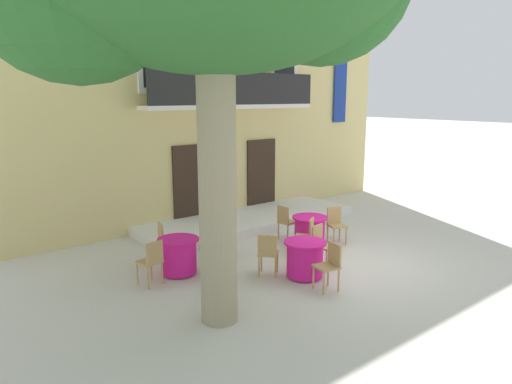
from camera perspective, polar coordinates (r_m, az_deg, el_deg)
ground_plane at (r=10.65m, az=10.72°, el=-8.63°), size 120.00×120.00×0.00m
building_facade at (r=15.65m, az=-7.92°, el=11.86°), size 13.00×5.09×7.50m
entrance_step_platform at (r=13.58m, az=-0.80°, el=-3.44°), size 6.45×2.17×0.25m
cafe_table_near_tree at (r=9.71m, az=5.93°, el=-8.05°), size 0.86×0.86×0.76m
cafe_chair_near_tree_0 at (r=9.13m, az=8.93°, el=-8.53°), size 0.47×0.47×0.91m
cafe_chair_near_tree_1 at (r=10.31m, az=7.90°, el=-6.12°), size 0.47×0.47×0.91m
cafe_chair_near_tree_2 at (r=9.66m, az=1.44°, el=-7.24°), size 0.57×0.57×0.91m
cafe_table_middle at (r=11.62m, az=6.51°, el=-4.75°), size 0.86×0.86×0.76m
cafe_chair_middle_0 at (r=10.86m, az=6.17°, el=-5.16°), size 0.56×0.56×0.91m
cafe_chair_middle_1 at (r=11.97m, az=9.65°, el=-3.67°), size 0.52×0.52×0.91m
cafe_chair_middle_2 at (r=12.03m, az=3.64°, el=-3.45°), size 0.42×0.42×0.91m
cafe_table_front at (r=9.97m, az=-9.37°, el=-7.62°), size 0.86×0.86×0.76m
cafe_chair_front_0 at (r=9.75m, az=-5.09°, el=-7.09°), size 0.56×0.56×0.91m
cafe_chair_front_1 at (r=10.60m, az=-10.90°, el=-5.73°), size 0.48×0.48×0.91m
cafe_chair_front_2 at (r=9.42m, az=-12.55°, el=-8.02°), size 0.47×0.47×0.91m
pedestrian_near_entrance at (r=10.75m, az=-4.02°, el=-3.18°), size 0.53×0.38×1.62m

